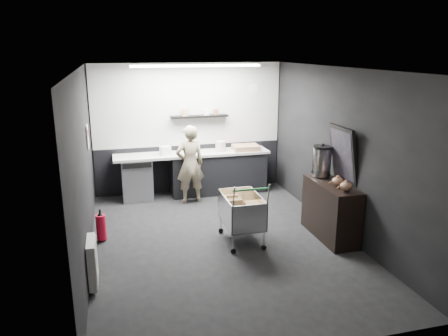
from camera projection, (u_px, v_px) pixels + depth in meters
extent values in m
plane|color=black|center=(222.00, 241.00, 6.98)|extent=(5.50, 5.50, 0.00)
plane|color=white|center=(221.00, 69.00, 6.26)|extent=(5.50, 5.50, 0.00)
plane|color=black|center=(189.00, 128.00, 9.18)|extent=(5.50, 0.00, 5.50)
plane|color=black|center=(295.00, 230.00, 4.06)|extent=(5.50, 0.00, 5.50)
plane|color=black|center=(84.00, 169.00, 6.13)|extent=(0.00, 5.50, 5.50)
plane|color=black|center=(340.00, 152.00, 7.11)|extent=(0.00, 5.50, 5.50)
cube|color=beige|center=(189.00, 105.00, 9.03)|extent=(3.95, 0.02, 1.70)
cube|color=black|center=(190.00, 168.00, 9.39)|extent=(3.95, 0.02, 1.00)
cube|color=black|center=(199.00, 116.00, 9.04)|extent=(1.20, 0.22, 0.04)
cylinder|color=white|center=(253.00, 89.00, 9.29)|extent=(0.20, 0.03, 0.20)
cube|color=white|center=(88.00, 137.00, 7.29)|extent=(0.02, 0.30, 0.40)
cube|color=red|center=(88.00, 133.00, 7.28)|extent=(0.02, 0.22, 0.10)
cube|color=white|center=(92.00, 262.00, 5.57)|extent=(0.10, 0.50, 0.60)
cube|color=white|center=(196.00, 66.00, 7.99)|extent=(2.40, 0.20, 0.04)
cube|color=black|center=(218.00, 173.00, 9.26)|extent=(2.00, 0.56, 0.85)
cube|color=beige|center=(192.00, 154.00, 9.00)|extent=(3.20, 0.60, 0.05)
cube|color=#9EA0A5|center=(137.00, 179.00, 8.84)|extent=(0.60, 0.58, 0.85)
cube|color=black|center=(137.00, 166.00, 8.47)|extent=(0.56, 0.02, 0.10)
imported|color=#C1B899|center=(190.00, 164.00, 8.58)|extent=(0.60, 0.43, 1.55)
cube|color=silver|center=(242.00, 223.00, 6.91)|extent=(0.57, 0.87, 0.02)
cube|color=silver|center=(225.00, 211.00, 6.78)|extent=(0.03, 0.87, 0.46)
cube|color=silver|center=(258.00, 208.00, 6.91)|extent=(0.03, 0.87, 0.46)
cube|color=silver|center=(250.00, 220.00, 6.45)|extent=(0.56, 0.02, 0.46)
cube|color=silver|center=(234.00, 201.00, 7.24)|extent=(0.56, 0.02, 0.46)
cylinder|color=silver|center=(234.00, 243.00, 6.52)|extent=(0.02, 0.02, 0.31)
cylinder|color=silver|center=(264.00, 239.00, 6.64)|extent=(0.02, 0.02, 0.31)
cylinder|color=silver|center=(221.00, 223.00, 7.25)|extent=(0.02, 0.02, 0.31)
cylinder|color=silver|center=(248.00, 220.00, 7.37)|extent=(0.02, 0.02, 0.31)
cylinder|color=#248540|center=(252.00, 190.00, 6.27)|extent=(0.56, 0.04, 0.03)
cube|color=olive|center=(232.00, 209.00, 6.92)|extent=(0.25, 0.31, 0.39)
cube|color=olive|center=(253.00, 214.00, 6.78)|extent=(0.23, 0.29, 0.35)
cylinder|color=black|center=(234.00, 251.00, 6.55)|extent=(0.08, 0.03, 0.08)
cylinder|color=black|center=(221.00, 231.00, 7.29)|extent=(0.08, 0.03, 0.08)
cylinder|color=black|center=(264.00, 247.00, 6.67)|extent=(0.08, 0.03, 0.08)
cylinder|color=black|center=(248.00, 228.00, 7.41)|extent=(0.08, 0.03, 0.08)
cube|color=black|center=(331.00, 210.00, 7.04)|extent=(0.45, 1.21, 0.91)
cylinder|color=silver|center=(322.00, 162.00, 7.23)|extent=(0.30, 0.30, 0.46)
cylinder|color=black|center=(323.00, 147.00, 7.16)|extent=(0.30, 0.30, 0.04)
sphere|color=black|center=(323.00, 145.00, 7.15)|extent=(0.05, 0.05, 0.05)
ellipsoid|color=brown|center=(338.00, 181.00, 6.76)|extent=(0.18, 0.18, 0.15)
ellipsoid|color=brown|center=(346.00, 186.00, 6.52)|extent=(0.18, 0.18, 0.15)
cube|color=black|center=(344.00, 154.00, 6.89)|extent=(0.21, 0.71, 0.90)
cube|color=black|center=(342.00, 154.00, 6.88)|extent=(0.15, 0.61, 0.78)
cylinder|color=red|center=(101.00, 227.00, 6.94)|extent=(0.15, 0.15, 0.41)
cone|color=black|center=(100.00, 214.00, 6.88)|extent=(0.10, 0.10, 0.06)
cylinder|color=black|center=(100.00, 211.00, 6.87)|extent=(0.03, 0.03, 0.06)
cube|color=#A17756|center=(246.00, 148.00, 9.21)|extent=(0.55, 0.43, 0.11)
cylinder|color=beige|center=(221.00, 146.00, 9.11)|extent=(0.21, 0.21, 0.21)
cube|color=white|center=(165.00, 151.00, 8.79)|extent=(0.23, 0.20, 0.18)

